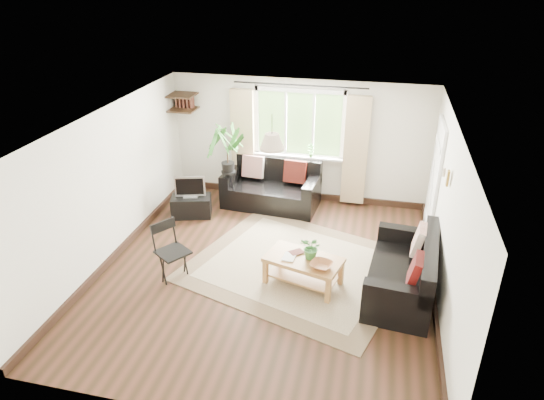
% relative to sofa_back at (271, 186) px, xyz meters
% --- Properties ---
extents(floor, '(5.50, 5.50, 0.00)m').
position_rel_sofa_back_xyz_m(floor, '(0.44, -2.24, -0.43)').
color(floor, black).
rests_on(floor, ground).
extents(ceiling, '(5.50, 5.50, 0.00)m').
position_rel_sofa_back_xyz_m(ceiling, '(0.44, -2.24, 1.97)').
color(ceiling, white).
rests_on(ceiling, floor).
extents(wall_back, '(5.00, 0.02, 2.40)m').
position_rel_sofa_back_xyz_m(wall_back, '(0.44, 0.51, 0.77)').
color(wall_back, silver).
rests_on(wall_back, floor).
extents(wall_front, '(5.00, 0.02, 2.40)m').
position_rel_sofa_back_xyz_m(wall_front, '(0.44, -4.99, 0.77)').
color(wall_front, silver).
rests_on(wall_front, floor).
extents(wall_left, '(0.02, 5.50, 2.40)m').
position_rel_sofa_back_xyz_m(wall_left, '(-2.06, -2.24, 0.77)').
color(wall_left, silver).
rests_on(wall_left, floor).
extents(wall_right, '(0.02, 5.50, 2.40)m').
position_rel_sofa_back_xyz_m(wall_right, '(2.94, -2.24, 0.77)').
color(wall_right, silver).
rests_on(wall_right, floor).
extents(rug, '(3.82, 3.53, 0.02)m').
position_rel_sofa_back_xyz_m(rug, '(0.90, -1.99, -0.42)').
color(rug, beige).
rests_on(rug, floor).
extents(window, '(2.50, 0.16, 2.16)m').
position_rel_sofa_back_xyz_m(window, '(0.44, 0.47, 1.12)').
color(window, white).
rests_on(window, wall_back).
extents(door, '(0.06, 0.96, 2.06)m').
position_rel_sofa_back_xyz_m(door, '(2.91, -0.54, 0.57)').
color(door, silver).
rests_on(door, wall_right).
extents(corner_shelf, '(0.50, 0.50, 0.34)m').
position_rel_sofa_back_xyz_m(corner_shelf, '(-1.81, 0.26, 1.46)').
color(corner_shelf, black).
rests_on(corner_shelf, wall_back).
extents(pendant_lamp, '(0.36, 0.36, 0.54)m').
position_rel_sofa_back_xyz_m(pendant_lamp, '(0.44, -1.84, 1.62)').
color(pendant_lamp, beige).
rests_on(pendant_lamp, ceiling).
extents(wall_sconce, '(0.12, 0.12, 0.28)m').
position_rel_sofa_back_xyz_m(wall_sconce, '(2.87, -1.94, 1.31)').
color(wall_sconce, beige).
rests_on(wall_sconce, wall_right).
extents(sofa_back, '(1.88, 1.04, 0.85)m').
position_rel_sofa_back_xyz_m(sofa_back, '(0.00, 0.00, 0.00)').
color(sofa_back, black).
rests_on(sofa_back, floor).
extents(sofa_right, '(1.83, 1.04, 0.83)m').
position_rel_sofa_back_xyz_m(sofa_right, '(2.44, -2.30, -0.01)').
color(sofa_right, black).
rests_on(sofa_right, floor).
extents(coffee_table, '(1.22, 0.87, 0.45)m').
position_rel_sofa_back_xyz_m(coffee_table, '(1.05, -2.41, -0.20)').
color(coffee_table, brown).
rests_on(coffee_table, floor).
extents(table_plant, '(0.42, 0.40, 0.35)m').
position_rel_sofa_back_xyz_m(table_plant, '(1.16, -2.39, 0.20)').
color(table_plant, '#326F2C').
rests_on(table_plant, coffee_table).
extents(bowl, '(0.39, 0.39, 0.08)m').
position_rel_sofa_back_xyz_m(bowl, '(1.33, -2.59, 0.06)').
color(bowl, '#975A34').
rests_on(bowl, coffee_table).
extents(book_a, '(0.19, 0.25, 0.02)m').
position_rel_sofa_back_xyz_m(book_a, '(0.75, -2.43, 0.03)').
color(book_a, white).
rests_on(book_a, coffee_table).
extents(book_b, '(0.26, 0.25, 0.02)m').
position_rel_sofa_back_xyz_m(book_b, '(0.87, -2.24, 0.03)').
color(book_b, '#4F251F').
rests_on(book_b, coffee_table).
extents(tv_stand, '(0.81, 0.59, 0.39)m').
position_rel_sofa_back_xyz_m(tv_stand, '(-1.36, -0.75, -0.23)').
color(tv_stand, black).
rests_on(tv_stand, floor).
extents(tv, '(0.59, 0.33, 0.43)m').
position_rel_sofa_back_xyz_m(tv, '(-1.36, -0.75, 0.18)').
color(tv, '#A5A5AA').
rests_on(tv, tv_stand).
extents(palm_stand, '(0.67, 0.67, 1.63)m').
position_rel_sofa_back_xyz_m(palm_stand, '(-0.78, -0.23, 0.39)').
color(palm_stand, black).
rests_on(palm_stand, floor).
extents(folding_chair, '(0.65, 0.65, 0.90)m').
position_rel_sofa_back_xyz_m(folding_chair, '(-0.86, -2.71, 0.02)').
color(folding_chair, black).
rests_on(folding_chair, floor).
extents(sill_plant, '(0.14, 0.10, 0.27)m').
position_rel_sofa_back_xyz_m(sill_plant, '(0.69, 0.39, 0.64)').
color(sill_plant, '#2D6023').
rests_on(sill_plant, window).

